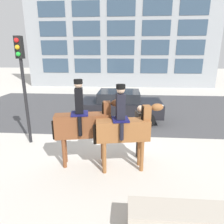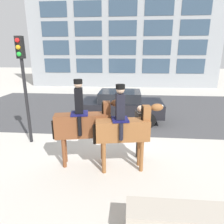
{
  "view_description": "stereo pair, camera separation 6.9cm",
  "coord_description": "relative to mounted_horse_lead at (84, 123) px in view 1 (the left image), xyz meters",
  "views": [
    {
      "loc": [
        0.66,
        -6.97,
        3.22
      ],
      "look_at": [
        0.21,
        -1.04,
        1.47
      ],
      "focal_mm": 32.0,
      "sensor_mm": 36.0,
      "label": 1
    },
    {
      "loc": [
        0.73,
        -6.97,
        3.22
      ],
      "look_at": [
        0.21,
        -1.04,
        1.47
      ],
      "focal_mm": 32.0,
      "sensor_mm": 36.0,
      "label": 2
    }
  ],
  "objects": [
    {
      "name": "planter_ledge",
      "position": [
        2.34,
        -2.37,
        -1.01
      ],
      "size": [
        2.14,
        0.56,
        0.58
      ],
      "color": "#ADA393",
      "rests_on": "ground_plane"
    },
    {
      "name": "traffic_light",
      "position": [
        -2.38,
        1.32,
        1.24
      ],
      "size": [
        0.24,
        0.29,
        3.78
      ],
      "color": "black",
      "rests_on": "ground_plane"
    },
    {
      "name": "mounted_horse_lead",
      "position": [
        0.0,
        0.0,
        0.0
      ],
      "size": [
        2.01,
        0.76,
        2.55
      ],
      "rotation": [
        0.0,
        0.0,
        0.21
      ],
      "color": "brown",
      "rests_on": "ground_plane"
    },
    {
      "name": "ground_plane",
      "position": [
        0.55,
        1.62,
        -1.3
      ],
      "size": [
        80.0,
        80.0,
        0.0
      ],
      "primitive_type": "plane",
      "color": "beige"
    },
    {
      "name": "road_surface",
      "position": [
        0.55,
        6.37,
        -1.3
      ],
      "size": [
        18.31,
        8.5,
        0.01
      ],
      "color": "#444447",
      "rests_on": "ground_plane"
    },
    {
      "name": "mounted_horse_companion",
      "position": [
        1.16,
        -0.22,
        -0.02
      ],
      "size": [
        1.9,
        0.68,
        2.46
      ],
      "rotation": [
        0.0,
        0.0,
        0.17
      ],
      "color": "brown",
      "rests_on": "ground_plane"
    },
    {
      "name": "pedestrian_bystander",
      "position": [
        1.62,
        0.45,
        -0.29
      ],
      "size": [
        0.8,
        0.61,
        1.73
      ],
      "rotation": [
        0.0,
        0.0,
        -2.86
      ],
      "color": "#332D28",
      "rests_on": "ground_plane"
    },
    {
      "name": "street_car_near_lane",
      "position": [
        0.91,
        4.14,
        -0.52
      ],
      "size": [
        3.91,
        1.98,
        1.48
      ],
      "color": "black",
      "rests_on": "ground_plane"
    },
    {
      "name": "office_building_facade",
      "position": [
        0.55,
        14.62,
        6.4
      ],
      "size": [
        18.31,
        0.33,
        15.38
      ],
      "color": "#93999E",
      "rests_on": "ground_plane"
    }
  ]
}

